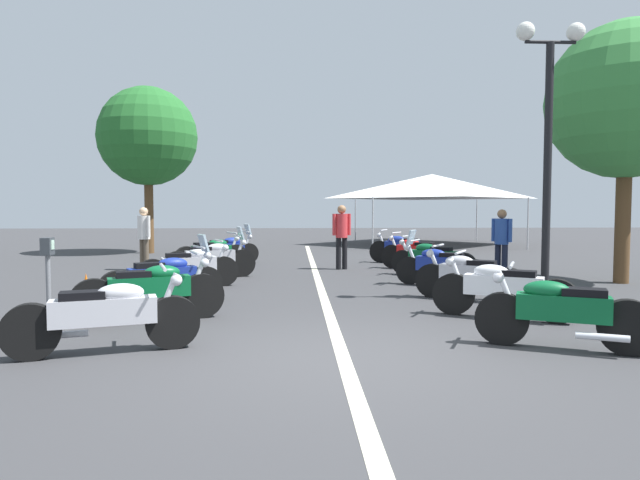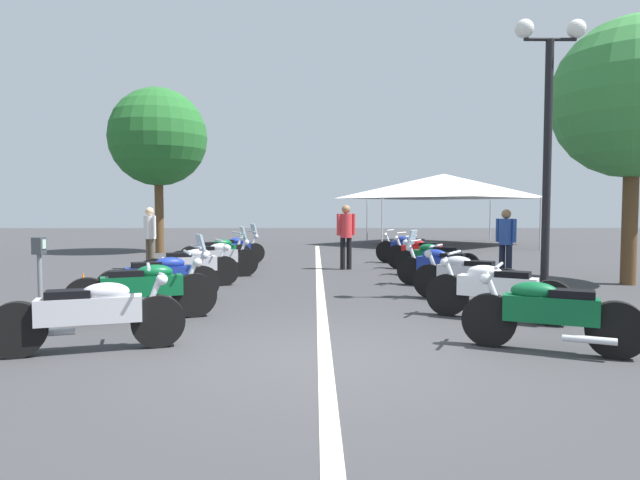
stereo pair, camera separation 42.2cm
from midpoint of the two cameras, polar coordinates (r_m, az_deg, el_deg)
name	(u,v)px [view 2 (the right image)]	position (r m, az deg, el deg)	size (l,w,h in m)	color
ground_plane	(325,359)	(6.28, 2.49, -12.09)	(80.00, 80.00, 0.00)	#38383A
lane_centre_stripe	(320,282)	(12.45, 0.95, -4.37)	(23.68, 0.16, 0.01)	beige
motorcycle_left_row_0	(92,313)	(6.89, -20.79, -7.05)	(0.89, 2.08, 0.99)	black
motorcycle_left_row_1	(144,289)	(8.57, -16.33, -4.87)	(0.98, 2.10, 1.02)	black
motorcycle_left_row_2	(161,277)	(10.08, -14.84, -3.67)	(1.12, 1.97, 1.20)	black
motorcycle_left_row_3	(190,266)	(11.91, -12.19, -2.60)	(1.01, 1.99, 1.00)	black
motorcycle_left_row_4	(214,258)	(13.47, -9.94, -1.81)	(0.95, 2.11, 1.22)	black
motorcycle_left_row_5	(217,253)	(15.09, -9.78, -1.30)	(1.15, 1.84, 1.02)	black
motorcycle_left_row_6	(233,249)	(16.65, -8.19, -0.89)	(1.05, 1.87, 1.19)	black
motorcycle_right_row_0	(548,313)	(7.06, 24.03, -6.87)	(1.02, 1.87, 1.00)	black
motorcycle_right_row_1	(496,289)	(8.73, 18.94, -4.83)	(1.19, 1.93, 1.00)	black
motorcycle_right_row_2	(466,276)	(10.31, 15.92, -3.58)	(1.18, 1.77, 1.00)	black
motorcycle_right_row_3	(441,265)	(12.03, 13.33, -2.55)	(1.15, 1.80, 1.19)	black
motorcycle_right_row_4	(435,258)	(13.70, 12.63, -1.86)	(1.39, 1.83, 0.99)	black
motorcycle_right_row_5	(421,253)	(15.19, 11.12, -1.31)	(1.24, 1.79, 1.01)	black
motorcycle_right_row_6	(408,248)	(16.83, 9.73, -0.83)	(1.07, 1.87, 1.01)	black
street_lamp_twin_globe	(548,111)	(10.69, 23.50, 12.08)	(0.32, 1.22, 4.90)	black
parking_meter	(40,267)	(7.99, -25.53, -2.55)	(0.19, 0.14, 1.29)	slate
traffic_cone_0	(84,292)	(9.86, -22.01, -4.96)	(0.36, 0.36, 0.61)	orange
bystander_0	(150,233)	(15.59, -16.35, 0.68)	(0.38, 0.42, 1.69)	brown
bystander_1	(506,238)	(13.73, 19.41, 0.15)	(0.43, 0.37, 1.64)	#1E2338
bystander_2	(346,232)	(15.02, 3.49, 0.87)	(0.32, 0.51, 1.75)	black
roadside_tree_0	(634,99)	(14.05, 30.33, 12.45)	(3.42, 3.42, 5.73)	brown
roadside_tree_1	(158,138)	(21.57, -15.78, 10.11)	(3.59, 3.59, 6.08)	brown
event_tent	(443,186)	(25.69, 13.04, 5.42)	(6.97, 6.97, 3.20)	white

